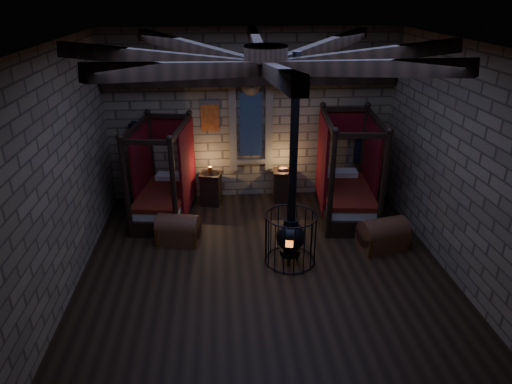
{
  "coord_description": "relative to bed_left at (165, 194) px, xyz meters",
  "views": [
    {
      "loc": [
        -0.78,
        -7.47,
        5.01
      ],
      "look_at": [
        -0.11,
        0.6,
        1.36
      ],
      "focal_mm": 32.0,
      "sensor_mm": 36.0,
      "label": 1
    }
  ],
  "objects": [
    {
      "name": "trunk_right",
      "position": [
        4.65,
        -1.93,
        -0.25
      ],
      "size": [
        1.05,
        0.79,
        0.69
      ],
      "rotation": [
        0.0,
        0.0,
        0.22
      ],
      "color": "brown",
      "rests_on": "ground"
    },
    {
      "name": "nightstand_left",
      "position": [
        1.08,
        0.53,
        -0.13
      ],
      "size": [
        0.61,
        0.59,
        1.0
      ],
      "rotation": [
        0.0,
        0.0,
        -0.22
      ],
      "color": "black",
      "rests_on": "ground"
    },
    {
      "name": "nightstand_right",
      "position": [
        2.9,
        0.58,
        -0.13
      ],
      "size": [
        0.54,
        0.51,
        0.89
      ],
      "rotation": [
        0.0,
        0.0,
        -0.06
      ],
      "color": "black",
      "rests_on": "ground"
    },
    {
      "name": "room",
      "position": [
        2.12,
        -2.38,
        3.19
      ],
      "size": [
        7.02,
        7.02,
        4.29
      ],
      "color": "black",
      "rests_on": "ground"
    },
    {
      "name": "trunk_left",
      "position": [
        0.39,
        -1.31,
        -0.27
      ],
      "size": [
        0.97,
        0.72,
        0.65
      ],
      "rotation": [
        0.0,
        0.0,
        -0.2
      ],
      "color": "brown",
      "rests_on": "ground"
    },
    {
      "name": "bed_left",
      "position": [
        0.0,
        0.0,
        0.0
      ],
      "size": [
        1.42,
        2.27,
        2.23
      ],
      "rotation": [
        0.0,
        0.0,
        -0.14
      ],
      "color": "black",
      "rests_on": "ground"
    },
    {
      "name": "bed_right",
      "position": [
        4.28,
        -0.28,
        0.04
      ],
      "size": [
        1.42,
        2.38,
        2.37
      ],
      "rotation": [
        0.0,
        0.0,
        -0.1
      ],
      "color": "black",
      "rests_on": "ground"
    },
    {
      "name": "stove",
      "position": [
        2.65,
        -2.28,
        0.07
      ],
      "size": [
        1.01,
        1.01,
        4.05
      ],
      "rotation": [
        0.0,
        0.0,
        -0.24
      ],
      "color": "black",
      "rests_on": "ground"
    }
  ]
}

